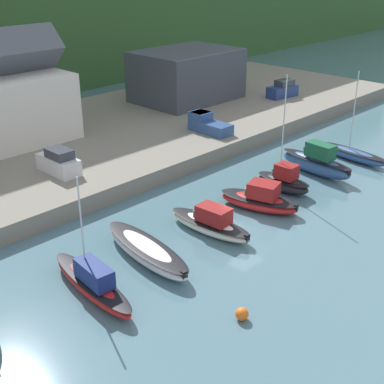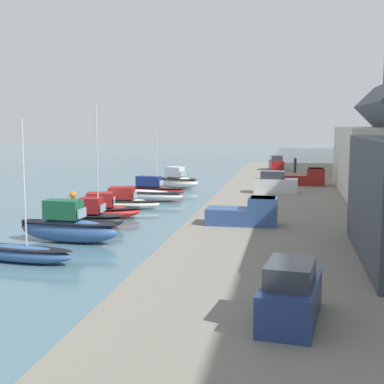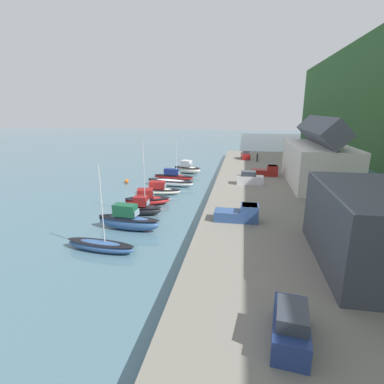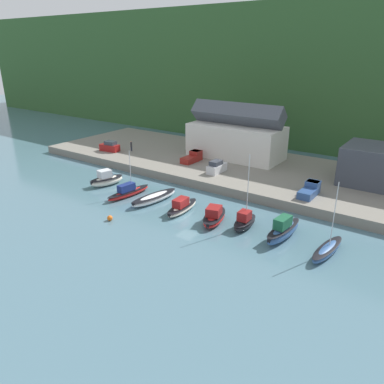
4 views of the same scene
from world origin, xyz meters
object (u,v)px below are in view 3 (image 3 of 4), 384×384
at_px(moored_boat_6, 128,220).
at_px(pickup_truck_1, 267,171).
at_px(moored_boat_0, 187,168).
at_px(moored_boat_5, 142,208).
at_px(moored_boat_7, 100,246).
at_px(moored_boat_4, 147,199).
at_px(parked_car_1, 250,179).
at_px(pickup_truck_0, 240,214).
at_px(parked_car_0, 245,155).
at_px(parked_car_2, 291,326).
at_px(person_on_quay, 257,157).
at_px(moored_boat_3, 159,190).
at_px(moored_boat_1, 173,176).
at_px(mooring_buoy_0, 127,181).
at_px(moored_boat_2, 170,182).

xyz_separation_m(moored_boat_6, pickup_truck_1, (-25.32, 17.02, 1.20)).
relative_size(moored_boat_0, pickup_truck_1, 1.34).
distance_m(moored_boat_5, moored_boat_7, 10.79).
height_order(moored_boat_0, pickup_truck_1, pickup_truck_1).
height_order(moored_boat_4, parked_car_1, parked_car_1).
bearing_deg(pickup_truck_0, parked_car_0, 179.83).
relative_size(parked_car_2, person_on_quay, 2.05).
xyz_separation_m(moored_boat_3, moored_boat_5, (9.73, 0.53, 0.16)).
distance_m(moored_boat_1, moored_boat_4, 15.98).
relative_size(moored_boat_6, mooring_buoy_0, 10.17).
xyz_separation_m(parked_car_1, pickup_truck_1, (-7.31, 3.22, -0.10)).
bearing_deg(person_on_quay, moored_boat_6, -21.46).
relative_size(moored_boat_4, pickup_truck_1, 1.44).
bearing_deg(moored_boat_1, pickup_truck_0, 34.41).
relative_size(pickup_truck_0, person_on_quay, 2.22).
relative_size(moored_boat_3, moored_boat_4, 1.03).
bearing_deg(person_on_quay, moored_boat_5, -24.38).
bearing_deg(moored_boat_6, moored_boat_4, -169.72).
bearing_deg(mooring_buoy_0, moored_boat_0, 138.77).
relative_size(moored_boat_2, moored_boat_6, 1.17).
bearing_deg(person_on_quay, moored_boat_7, -19.81).
bearing_deg(parked_car_2, moored_boat_3, 124.37).
xyz_separation_m(moored_boat_5, moored_boat_6, (5.19, 0.07, 0.21)).
relative_size(moored_boat_0, moored_boat_1, 0.77).
height_order(moored_boat_3, pickup_truck_0, pickup_truck_0).
height_order(pickup_truck_0, person_on_quay, person_on_quay).
relative_size(moored_boat_5, moored_boat_7, 1.14).
distance_m(moored_boat_0, moored_boat_3, 17.14).
xyz_separation_m(parked_car_1, pickup_truck_0, (16.98, -1.29, -0.10)).
bearing_deg(pickup_truck_1, moored_boat_0, -111.26).
bearing_deg(moored_boat_7, moored_boat_3, -173.65).
bearing_deg(moored_boat_6, pickup_truck_1, 151.54).
distance_m(moored_boat_0, person_on_quay, 17.22).
height_order(moored_boat_2, moored_boat_5, moored_boat_5).
bearing_deg(person_on_quay, parked_car_0, -143.79).
xyz_separation_m(moored_boat_5, pickup_truck_1, (-20.13, 17.09, 1.40)).
height_order(moored_boat_2, mooring_buoy_0, moored_boat_2).
distance_m(moored_boat_3, moored_boat_7, 20.50).
xyz_separation_m(moored_boat_2, moored_boat_6, (20.56, 0.06, 0.49)).
height_order(parked_car_0, pickup_truck_1, parked_car_0).
height_order(parked_car_0, person_on_quay, parked_car_0).
bearing_deg(mooring_buoy_0, moored_boat_2, 86.03).
relative_size(moored_boat_2, moored_boat_5, 0.91).
relative_size(moored_boat_1, pickup_truck_0, 1.75).
distance_m(moored_boat_2, moored_boat_4, 11.21).
height_order(moored_boat_4, pickup_truck_0, pickup_truck_0).
bearing_deg(parked_car_0, moored_boat_0, -142.79).
xyz_separation_m(parked_car_0, pickup_truck_1, (18.71, 3.81, -0.10)).
xyz_separation_m(moored_boat_4, parked_car_1, (-8.63, 14.59, 1.59)).
bearing_deg(moored_boat_4, pickup_truck_0, 42.22).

